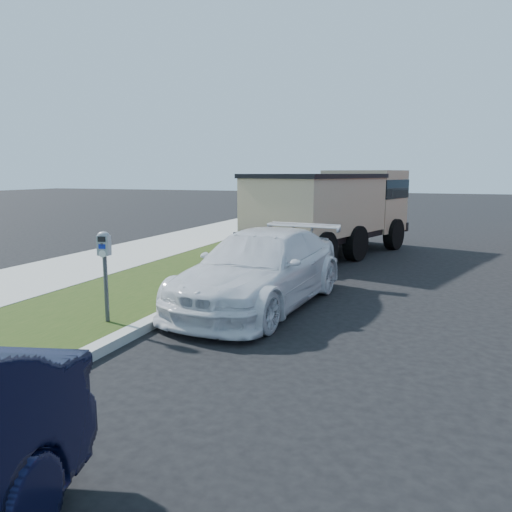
% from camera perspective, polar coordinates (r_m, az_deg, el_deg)
% --- Properties ---
extents(ground, '(120.00, 120.00, 0.00)m').
position_cam_1_polar(ground, '(8.45, 6.55, -8.32)').
color(ground, black).
rests_on(ground, ground).
extents(streetside, '(6.12, 50.00, 0.15)m').
position_cam_1_polar(streetside, '(12.61, -16.32, -2.37)').
color(streetside, '#97978F').
rests_on(streetside, ground).
extents(parking_meter, '(0.23, 0.17, 1.50)m').
position_cam_1_polar(parking_meter, '(8.48, -16.93, -0.08)').
color(parking_meter, '#3F4247').
rests_on(parking_meter, ground).
extents(white_wagon, '(2.48, 5.19, 1.46)m').
position_cam_1_polar(white_wagon, '(9.73, 0.52, -1.44)').
color(white_wagon, white).
rests_on(white_wagon, ground).
extents(dump_truck, '(4.39, 7.22, 2.66)m').
position_cam_1_polar(dump_truck, '(16.24, 9.01, 5.57)').
color(dump_truck, black).
rests_on(dump_truck, ground).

